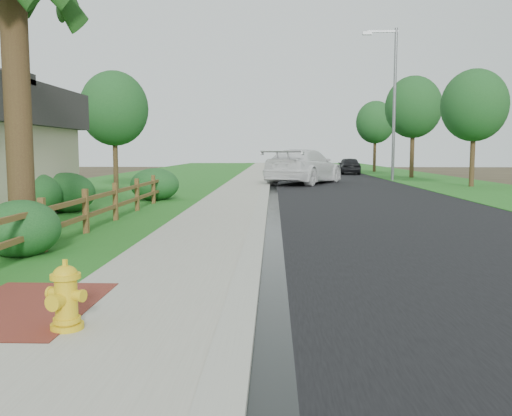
{
  "coord_description": "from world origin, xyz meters",
  "views": [
    {
      "loc": [
        0.8,
        -7.27,
        1.98
      ],
      "look_at": [
        0.41,
        4.85,
        0.7
      ],
      "focal_mm": 38.0,
      "sensor_mm": 36.0,
      "label": 1
    }
  ],
  "objects_px": {
    "fire_hydrant": "(66,297)",
    "dark_car_mid": "(349,166)",
    "white_suv": "(304,167)",
    "streetlight": "(392,95)",
    "ranch_fence": "(102,204)"
  },
  "relations": [
    {
      "from": "dark_car_mid",
      "to": "streetlight",
      "type": "distance_m",
      "value": 11.28
    },
    {
      "from": "dark_car_mid",
      "to": "streetlight",
      "type": "xyz_separation_m",
      "value": [
        1.31,
        -10.09,
        4.86
      ]
    },
    {
      "from": "streetlight",
      "to": "fire_hydrant",
      "type": "bearing_deg",
      "value": -107.89
    },
    {
      "from": "fire_hydrant",
      "to": "white_suv",
      "type": "height_order",
      "value": "white_suv"
    },
    {
      "from": "dark_car_mid",
      "to": "streetlight",
      "type": "relative_size",
      "value": 0.42
    },
    {
      "from": "dark_car_mid",
      "to": "streetlight",
      "type": "bearing_deg",
      "value": 98.23
    },
    {
      "from": "ranch_fence",
      "to": "white_suv",
      "type": "bearing_deg",
      "value": 71.78
    },
    {
      "from": "ranch_fence",
      "to": "streetlight",
      "type": "distance_m",
      "value": 26.04
    },
    {
      "from": "fire_hydrant",
      "to": "dark_car_mid",
      "type": "distance_m",
      "value": 41.66
    },
    {
      "from": "white_suv",
      "to": "fire_hydrant",
      "type": "bearing_deg",
      "value": 106.22
    },
    {
      "from": "streetlight",
      "to": "white_suv",
      "type": "bearing_deg",
      "value": -148.62
    },
    {
      "from": "ranch_fence",
      "to": "dark_car_mid",
      "type": "relative_size",
      "value": 4.04
    },
    {
      "from": "white_suv",
      "to": "streetlight",
      "type": "distance_m",
      "value": 8.26
    },
    {
      "from": "fire_hydrant",
      "to": "dark_car_mid",
      "type": "bearing_deg",
      "value": 78.1
    },
    {
      "from": "streetlight",
      "to": "dark_car_mid",
      "type": "bearing_deg",
      "value": 97.41
    }
  ]
}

